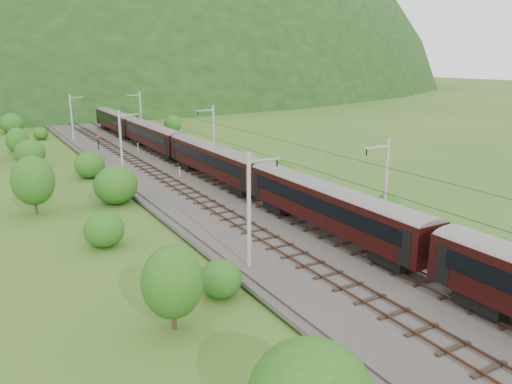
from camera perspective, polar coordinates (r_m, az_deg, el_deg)
ground at (r=38.28m, az=7.41°, el=-6.97°), size 600.00×600.00×0.00m
railbed at (r=46.07m, az=-0.09°, el=-2.80°), size 14.00×220.00×0.30m
track_left at (r=44.92m, az=-2.76°, el=-3.00°), size 2.40×220.00×0.27m
track_right at (r=47.19m, az=2.44°, el=-2.10°), size 2.40×220.00×0.27m
catenary_left at (r=62.85m, az=-15.13°, el=5.58°), size 2.54×192.28×8.00m
catenary_right at (r=66.95m, az=-4.93°, el=6.59°), size 2.54×192.28×8.00m
overhead_wires at (r=44.44m, az=-0.10°, el=5.76°), size 4.83×198.00×0.03m
mountain_main at (r=289.26m, az=-25.97°, el=10.73°), size 504.00×360.00×244.00m
train at (r=57.95m, az=-4.65°, el=4.16°), size 2.83×157.68×4.92m
hazard_post_near at (r=61.17m, az=-8.71°, el=2.28°), size 0.14×0.14×1.28m
hazard_post_far at (r=79.59m, az=-13.34°, el=5.01°), size 0.14×0.14×1.32m
signal at (r=82.99m, az=-17.59°, el=5.54°), size 0.24×0.24×2.16m
vegetation_left at (r=41.83m, az=-16.91°, el=-2.56°), size 11.63×146.17×5.60m
vegetation_right at (r=55.29m, az=8.75°, el=1.35°), size 6.40×106.39×3.24m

